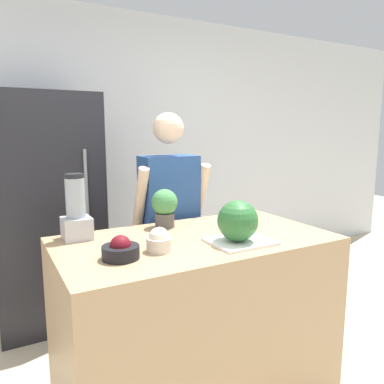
{
  "coord_description": "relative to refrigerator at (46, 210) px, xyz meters",
  "views": [
    {
      "loc": [
        -0.98,
        -1.33,
        1.51
      ],
      "look_at": [
        0.0,
        0.46,
        1.17
      ],
      "focal_mm": 35.0,
      "sensor_mm": 36.0,
      "label": 1
    }
  ],
  "objects": [
    {
      "name": "refrigerator",
      "position": [
        0.0,
        0.0,
        0.0
      ],
      "size": [
        0.78,
        0.76,
        1.78
      ],
      "color": "#232328",
      "rests_on": "ground_plane"
    },
    {
      "name": "person",
      "position": [
        0.73,
        -0.73,
        -0.05
      ],
      "size": [
        0.53,
        0.26,
        1.63
      ],
      "color": "#333338",
      "rests_on": "ground_plane"
    },
    {
      "name": "bowl_cream",
      "position": [
        0.33,
        -1.45,
        0.08
      ],
      "size": [
        0.13,
        0.13,
        0.12
      ],
      "color": "beige",
      "rests_on": "counter_island"
    },
    {
      "name": "watermelon",
      "position": [
        0.74,
        -1.53,
        0.15
      ],
      "size": [
        0.22,
        0.22,
        0.22
      ],
      "color": "#2D6B33",
      "rests_on": "cutting_board"
    },
    {
      "name": "bowl_cherries",
      "position": [
        0.13,
        -1.46,
        0.07
      ],
      "size": [
        0.17,
        0.17,
        0.11
      ],
      "color": "black",
      "rests_on": "counter_island"
    },
    {
      "name": "cutting_board",
      "position": [
        0.76,
        -1.52,
        0.04
      ],
      "size": [
        0.32,
        0.27,
        0.01
      ],
      "color": "white",
      "rests_on": "counter_island"
    },
    {
      "name": "blender",
      "position": [
        0.02,
        -1.04,
        0.18
      ],
      "size": [
        0.15,
        0.15,
        0.36
      ],
      "color": "#B7B7BC",
      "rests_on": "counter_island"
    },
    {
      "name": "counter_island",
      "position": [
        0.6,
        -1.33,
        -0.43
      ],
      "size": [
        1.51,
        0.83,
        0.92
      ],
      "color": "tan",
      "rests_on": "ground_plane"
    },
    {
      "name": "wall_back",
      "position": [
        0.6,
        0.42,
        0.41
      ],
      "size": [
        8.0,
        0.06,
        2.6
      ],
      "color": "silver",
      "rests_on": "ground_plane"
    },
    {
      "name": "potted_plant",
      "position": [
        0.55,
        -1.04,
        0.16
      ],
      "size": [
        0.16,
        0.16,
        0.24
      ],
      "color": "#514C47",
      "rests_on": "counter_island"
    }
  ]
}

